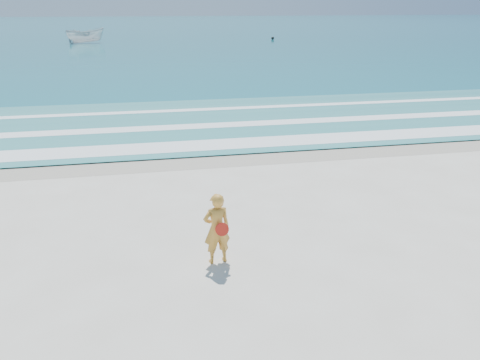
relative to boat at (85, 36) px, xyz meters
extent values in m
plane|color=silver|center=(9.42, -60.67, -0.99)|extent=(400.00, 400.00, 0.00)
cube|color=#B2A893|center=(9.42, -51.67, -0.99)|extent=(400.00, 2.40, 0.00)
cube|color=#19727F|center=(9.42, 44.33, -0.97)|extent=(400.00, 190.00, 0.04)
cube|color=#59B7AD|center=(9.42, -46.67, -0.95)|extent=(400.00, 10.00, 0.01)
cube|color=white|center=(9.42, -50.37, -0.94)|extent=(400.00, 1.40, 0.01)
cube|color=white|center=(9.42, -47.47, -0.94)|extent=(400.00, 0.90, 0.01)
cube|color=white|center=(9.42, -44.17, -0.94)|extent=(400.00, 0.60, 0.01)
imported|color=silver|center=(0.00, 0.00, 0.00)|extent=(5.27, 3.23, 1.91)
sphere|color=black|center=(25.82, 1.23, -0.74)|extent=(0.44, 0.44, 0.44)
imported|color=gold|center=(8.63, -58.63, -0.24)|extent=(0.60, 0.44, 1.50)
cylinder|color=red|center=(8.71, -58.81, -0.18)|extent=(0.27, 0.08, 0.27)
camera|label=1|loc=(7.45, -66.93, 3.96)|focal=35.00mm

